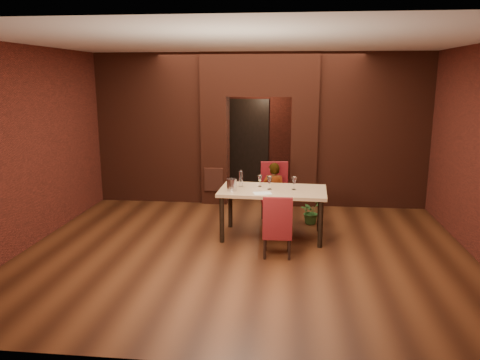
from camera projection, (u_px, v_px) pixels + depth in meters
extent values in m
plane|color=#4B2512|center=(251.00, 231.00, 8.36)|extent=(8.00, 8.00, 0.00)
cube|color=silver|center=(252.00, 46.00, 7.67)|extent=(7.00, 8.00, 0.04)
cube|color=maroon|center=(265.00, 121.00, 11.90)|extent=(7.00, 0.04, 3.20)
cube|color=maroon|center=(213.00, 204.00, 4.14)|extent=(7.00, 0.04, 3.20)
cube|color=maroon|center=(57.00, 139.00, 8.39)|extent=(0.04, 8.00, 3.20)
cube|color=maroon|center=(464.00, 146.00, 7.65)|extent=(0.04, 8.00, 3.20)
cube|color=maroon|center=(216.00, 150.00, 10.16)|extent=(0.55, 0.55, 2.30)
cube|color=maroon|center=(304.00, 151.00, 9.96)|extent=(0.55, 0.55, 2.30)
cube|color=maroon|center=(260.00, 74.00, 9.71)|extent=(2.45, 0.55, 0.90)
cube|color=maroon|center=(152.00, 128.00, 10.21)|extent=(2.28, 0.35, 3.20)
cube|color=maroon|center=(373.00, 131.00, 9.71)|extent=(2.28, 0.35, 3.20)
cube|color=#9C432D|center=(214.00, 180.00, 10.00)|extent=(0.40, 0.03, 0.50)
cube|color=black|center=(249.00, 143.00, 12.00)|extent=(0.90, 0.08, 2.10)
cube|color=black|center=(249.00, 143.00, 11.97)|extent=(1.02, 0.04, 2.22)
cube|color=tan|center=(273.00, 213.00, 8.00)|extent=(1.83, 1.08, 0.84)
cube|color=maroon|center=(275.00, 193.00, 8.76)|extent=(0.58, 0.58, 1.13)
cube|color=maroon|center=(277.00, 225.00, 7.14)|extent=(0.45, 0.45, 0.97)
imported|color=white|center=(274.00, 194.00, 8.66)|extent=(0.45, 0.31, 1.17)
cube|color=white|center=(262.00, 193.00, 7.63)|extent=(0.33, 0.28, 0.00)
cylinder|color=silver|center=(232.00, 185.00, 7.78)|extent=(0.17, 0.17, 0.20)
cylinder|color=white|center=(241.00, 178.00, 8.07)|extent=(0.07, 0.07, 0.29)
imported|color=#34652A|center=(311.00, 212.00, 8.76)|extent=(0.55, 0.55, 0.46)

